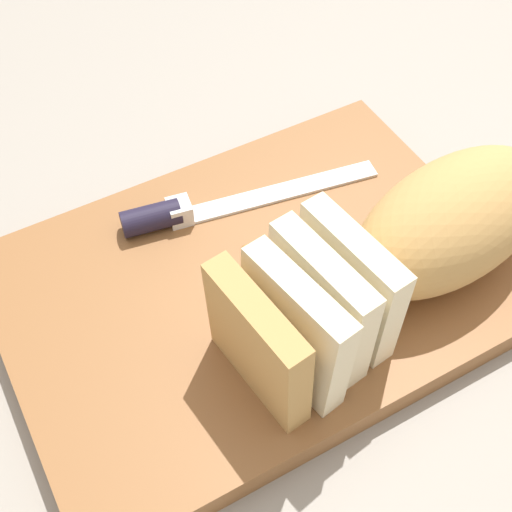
% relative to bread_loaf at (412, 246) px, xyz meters
% --- Properties ---
extents(ground_plane, '(3.00, 3.00, 0.00)m').
position_rel_bread_loaf_xyz_m(ground_plane, '(0.10, -0.07, -0.08)').
color(ground_plane, gray).
extents(cutting_board, '(0.42, 0.31, 0.03)m').
position_rel_bread_loaf_xyz_m(cutting_board, '(0.10, -0.07, -0.06)').
color(cutting_board, brown).
rests_on(cutting_board, ground_plane).
extents(bread_loaf, '(0.31, 0.13, 0.10)m').
position_rel_bread_loaf_xyz_m(bread_loaf, '(0.00, 0.00, 0.00)').
color(bread_loaf, tan).
rests_on(bread_loaf, cutting_board).
extents(bread_knife, '(0.24, 0.07, 0.02)m').
position_rel_bread_loaf_xyz_m(bread_knife, '(0.12, -0.16, -0.04)').
color(bread_knife, silver).
rests_on(bread_knife, cutting_board).
extents(crumb_near_knife, '(0.00, 0.00, 0.00)m').
position_rel_bread_loaf_xyz_m(crumb_near_knife, '(0.04, -0.11, -0.05)').
color(crumb_near_knife, '#996633').
rests_on(crumb_near_knife, cutting_board).
extents(crumb_near_loaf, '(0.01, 0.01, 0.01)m').
position_rel_bread_loaf_xyz_m(crumb_near_loaf, '(0.09, -0.10, -0.05)').
color(crumb_near_loaf, '#996633').
rests_on(crumb_near_loaf, cutting_board).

